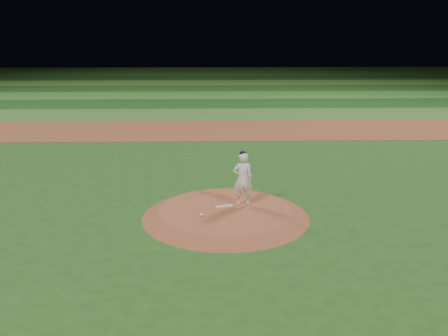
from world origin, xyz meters
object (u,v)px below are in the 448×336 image
object	(u,v)px
pitcher_on_mound	(243,179)
rosin_bag	(201,215)
pitching_rubber	(224,206)
pitchers_mound	(226,213)

from	to	relation	value
pitcher_on_mound	rosin_bag	bearing A→B (deg)	-144.74
pitching_rubber	pitcher_on_mound	bearing A→B (deg)	-1.35
pitchers_mound	rosin_bag	distance (m)	0.96
pitching_rubber	rosin_bag	xyz separation A→B (m)	(-0.74, -0.80, 0.02)
pitchers_mound	pitcher_on_mound	size ratio (longest dim) A/B	2.93
pitchers_mound	pitcher_on_mound	xyz separation A→B (m)	(0.58, 0.44, 1.05)
pitching_rubber	pitcher_on_mound	world-z (taller)	pitcher_on_mound
pitching_rubber	pitcher_on_mound	distance (m)	1.12
pitcher_on_mound	pitchers_mound	bearing A→B (deg)	-142.95
pitching_rubber	rosin_bag	bearing A→B (deg)	-148.81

